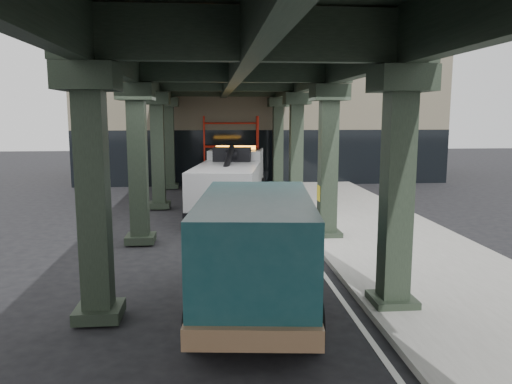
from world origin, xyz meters
TOP-DOWN VIEW (x-y plane):
  - ground at (0.00, 0.00)m, footprint 90.00×90.00m
  - sidewalk at (4.50, 2.00)m, footprint 5.00×40.00m
  - lane_stripe at (1.70, 2.00)m, footprint 0.12×38.00m
  - viaduct at (-0.40, 2.00)m, footprint 7.40×32.00m
  - building at (2.00, 20.00)m, footprint 22.00×10.00m
  - scaffolding at (0.00, 14.64)m, footprint 3.08×0.88m
  - tow_truck at (-0.28, 7.49)m, footprint 3.58×8.75m
  - towed_van at (-0.23, -3.59)m, footprint 2.94×6.21m

SIDE VIEW (x-z plane):
  - ground at x=0.00m, z-range 0.00..0.00m
  - lane_stripe at x=1.70m, z-range 0.00..0.01m
  - sidewalk at x=4.50m, z-range 0.00..0.15m
  - towed_van at x=-0.23m, z-range 0.09..2.52m
  - tow_truck at x=-0.28m, z-range -0.03..2.76m
  - scaffolding at x=0.00m, z-range 0.11..4.11m
  - building at x=2.00m, z-range 0.00..8.00m
  - viaduct at x=-0.40m, z-range 2.26..8.66m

